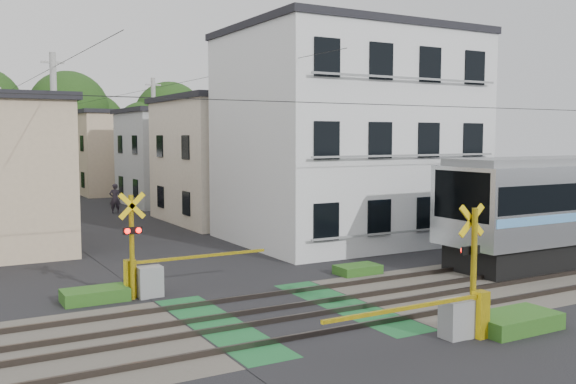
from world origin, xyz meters
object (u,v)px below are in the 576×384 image
crossing_signal_near (461,308)px  apartment_block (347,136)px  pedestrian (115,198)px  crossing_signal_far (146,273)px

crossing_signal_near → apartment_block: size_ratio=0.46×
crossing_signal_near → pedestrian: 27.98m
crossing_signal_near → apartment_block: 14.95m
apartment_block → pedestrian: bearing=114.2°
crossing_signal_near → crossing_signal_far: same height
crossing_signal_far → pedestrian: 21.13m
apartment_block → pedestrian: (-6.65, 14.82, -3.75)m
crossing_signal_near → crossing_signal_far: size_ratio=1.00×
crossing_signal_far → apartment_block: apartment_block is taller
crossing_signal_far → pedestrian: bearing=77.9°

